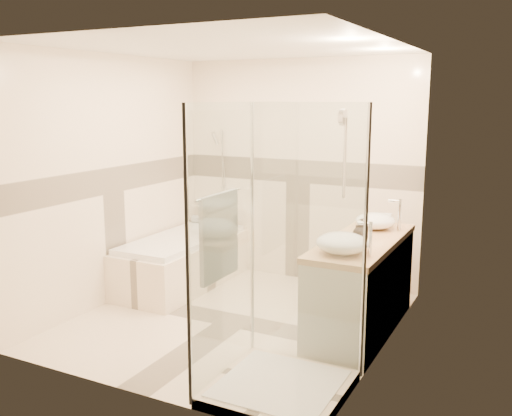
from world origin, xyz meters
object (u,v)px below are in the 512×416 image
at_px(amenity_bottle_a, 362,229).
at_px(amenity_bottle_b, 360,231).
at_px(bathtub, 182,259).
at_px(vessel_sink_far, 342,243).
at_px(shower_enclosure, 270,320).
at_px(vessel_sink_near, 375,221).
at_px(vanity, 361,286).

relative_size(amenity_bottle_a, amenity_bottle_b, 1.10).
relative_size(bathtub, vessel_sink_far, 4.08).
height_order(shower_enclosure, vessel_sink_near, shower_enclosure).
bearing_deg(vessel_sink_far, bathtub, 157.92).
distance_m(shower_enclosure, vessel_sink_far, 0.91).
distance_m(vanity, amenity_bottle_a, 0.51).
relative_size(vanity, vessel_sink_near, 4.32).
relative_size(shower_enclosure, vessel_sink_near, 5.44).
bearing_deg(shower_enclosure, vanity, 77.03).
distance_m(shower_enclosure, vessel_sink_near, 1.81).
bearing_deg(amenity_bottle_b, vanity, 62.42).
xyz_separation_m(bathtub, shower_enclosure, (1.86, -1.62, 0.20)).
xyz_separation_m(vessel_sink_near, amenity_bottle_a, (0.00, -0.44, 0.01)).
xyz_separation_m(bathtub, amenity_bottle_b, (2.13, -0.39, 0.62)).
xyz_separation_m(shower_enclosure, amenity_bottle_a, (0.27, 1.30, 0.43)).
bearing_deg(vanity, vessel_sink_near, 92.44).
xyz_separation_m(vessel_sink_far, amenity_bottle_a, (0.00, 0.54, 0.01)).
height_order(vanity, amenity_bottle_b, amenity_bottle_b).
relative_size(vanity, amenity_bottle_a, 9.03).
relative_size(vanity, amenity_bottle_b, 9.91).
xyz_separation_m(shower_enclosure, vessel_sink_near, (0.27, 1.74, 0.42)).
bearing_deg(vessel_sink_far, vanity, 87.77).
distance_m(vessel_sink_far, amenity_bottle_a, 0.54).
bearing_deg(vanity, vessel_sink_far, -92.23).
distance_m(amenity_bottle_a, amenity_bottle_b, 0.06).
height_order(bathtub, amenity_bottle_a, amenity_bottle_a).
relative_size(vanity, vessel_sink_far, 3.88).
height_order(vanity, shower_enclosure, shower_enclosure).
relative_size(bathtub, vessel_sink_near, 4.53).
bearing_deg(vessel_sink_near, amenity_bottle_a, -90.00).
height_order(shower_enclosure, amenity_bottle_b, shower_enclosure).
height_order(vessel_sink_near, amenity_bottle_b, amenity_bottle_b).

